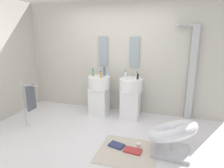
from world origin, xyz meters
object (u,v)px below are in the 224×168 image
object	(u,v)px
towel_rack	(30,99)
coffee_mug	(139,146)
lounge_chair	(172,133)
magazine_navy	(116,145)
magazine_red	(133,151)
soap_bottle_blue	(104,72)
soap_bottle_green	(93,72)
soap_bottle_white	(137,75)
pedestal_sink_left	(99,93)
soap_bottle_black	(138,76)
soap_bottle_amber	(101,75)
pedestal_sink_right	(131,96)
soap_bottle_clear	(126,75)
shower_column	(191,72)

from	to	relation	value
towel_rack	coffee_mug	size ratio (longest dim) A/B	9.86
lounge_chair	magazine_navy	bearing A→B (deg)	-174.80
magazine_red	coffee_mug	xyz separation A→B (m)	(0.08, 0.11, 0.03)
towel_rack	soap_bottle_blue	bearing A→B (deg)	46.20
lounge_chair	towel_rack	size ratio (longest dim) A/B	1.14
soap_bottle_green	soap_bottle_white	xyz separation A→B (m)	(0.99, 0.13, -0.03)
lounge_chair	soap_bottle_green	world-z (taller)	soap_bottle_green
pedestal_sink_left	towel_rack	size ratio (longest dim) A/B	1.06
towel_rack	lounge_chair	bearing A→B (deg)	-2.00
soap_bottle_black	soap_bottle_white	distance (m)	0.16
towel_rack	soap_bottle_amber	distance (m)	1.54
lounge_chair	coffee_mug	distance (m)	0.59
towel_rack	soap_bottle_black	world-z (taller)	soap_bottle_black
pedestal_sink_right	lounge_chair	xyz separation A→B (m)	(0.91, -1.17, -0.15)
magazine_navy	soap_bottle_white	bearing A→B (deg)	101.49
soap_bottle_clear	soap_bottle_black	world-z (taller)	soap_bottle_clear
magazine_red	soap_bottle_clear	xyz separation A→B (m)	(-0.41, 1.21, 0.98)
magazine_red	soap_bottle_clear	distance (m)	1.61
soap_bottle_blue	towel_rack	bearing A→B (deg)	-133.80
pedestal_sink_left	shower_column	world-z (taller)	shower_column
soap_bottle_clear	soap_bottle_amber	xyz separation A→B (m)	(-0.56, 0.02, -0.02)
coffee_mug	magazine_red	bearing A→B (deg)	-124.95
pedestal_sink_right	shower_column	size ratio (longest dim) A/B	0.49
lounge_chair	soap_bottle_amber	xyz separation A→B (m)	(-1.57, 1.08, 0.63)
towel_rack	magazine_red	world-z (taller)	towel_rack
shower_column	soap_bottle_black	distance (m)	1.13
coffee_mug	towel_rack	bearing A→B (deg)	176.51
towel_rack	soap_bottle_green	size ratio (longest dim) A/B	5.25
towel_rack	soap_bottle_black	size ratio (longest dim) A/B	7.24
soap_bottle_black	soap_bottle_clear	bearing A→B (deg)	-153.97
soap_bottle_amber	pedestal_sink_left	bearing A→B (deg)	133.24
pedestal_sink_left	soap_bottle_clear	size ratio (longest dim) A/B	5.11
lounge_chair	towel_rack	distance (m)	2.72
pedestal_sink_right	shower_column	bearing A→B (deg)	12.87
magazine_navy	soap_bottle_blue	distance (m)	1.81
magazine_navy	soap_bottle_white	size ratio (longest dim) A/B	1.97
soap_bottle_green	soap_bottle_black	size ratio (longest dim) A/B	1.38
soap_bottle_black	soap_bottle_green	bearing A→B (deg)	179.07
coffee_mug	soap_bottle_amber	xyz separation A→B (m)	(-1.05, 1.11, 0.92)
soap_bottle_black	soap_bottle_amber	xyz separation A→B (m)	(-0.80, -0.09, 0.01)
towel_rack	magazine_navy	distance (m)	1.93
magazine_navy	soap_bottle_blue	xyz separation A→B (m)	(-0.67, 1.37, 0.97)
pedestal_sink_right	magazine_red	size ratio (longest dim) A/B	3.55
coffee_mug	soap_bottle_green	distance (m)	2.01
coffee_mug	shower_column	bearing A→B (deg)	60.61
magazine_navy	coffee_mug	xyz separation A→B (m)	(0.37, 0.04, 0.03)
lounge_chair	coffee_mug	xyz separation A→B (m)	(-0.51, -0.04, -0.29)
magazine_navy	soap_bottle_green	bearing A→B (deg)	140.55
magazine_navy	soap_bottle_blue	size ratio (longest dim) A/B	1.31
pedestal_sink_right	soap_bottle_black	xyz separation A→B (m)	(0.14, 0.00, 0.47)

